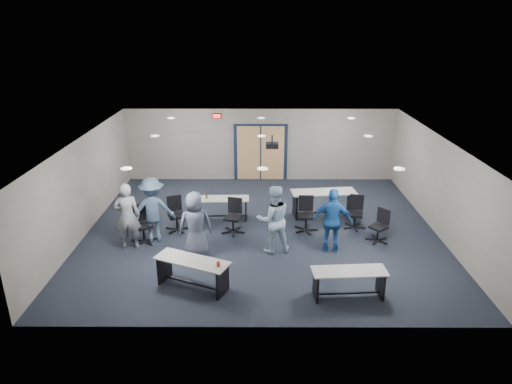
{
  "coord_description": "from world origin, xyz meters",
  "views": [
    {
      "loc": [
        -0.1,
        -12.03,
        5.73
      ],
      "look_at": [
        -0.15,
        -0.3,
        1.29
      ],
      "focal_mm": 32.0,
      "sensor_mm": 36.0,
      "label": 1
    }
  ],
  "objects_px": {
    "person_lightblue": "(274,219)",
    "chair_loose_right": "(378,226)",
    "chair_back_a": "(176,214)",
    "person_navy": "(333,221)",
    "chair_back_b": "(233,216)",
    "person_gray": "(127,216)",
    "person_plaid": "(195,225)",
    "table_front_left": "(193,269)",
    "table_back_left": "(222,205)",
    "table_front_right": "(349,279)",
    "chair_back_c": "(306,215)",
    "person_back": "(153,210)",
    "chair_back_d": "(355,213)",
    "table_back_right": "(323,199)",
    "chair_loose_left": "(143,225)"
  },
  "relations": [
    {
      "from": "table_front_left",
      "to": "table_back_left",
      "type": "height_order",
      "value": "table_back_left"
    },
    {
      "from": "table_front_left",
      "to": "person_back",
      "type": "relative_size",
      "value": 0.99
    },
    {
      "from": "table_front_right",
      "to": "table_back_left",
      "type": "relative_size",
      "value": 0.99
    },
    {
      "from": "chair_loose_right",
      "to": "person_gray",
      "type": "height_order",
      "value": "person_gray"
    },
    {
      "from": "table_back_left",
      "to": "chair_back_a",
      "type": "xyz_separation_m",
      "value": [
        -1.23,
        -0.84,
        0.04
      ]
    },
    {
      "from": "person_lightblue",
      "to": "person_navy",
      "type": "relative_size",
      "value": 1.05
    },
    {
      "from": "chair_back_d",
      "to": "person_back",
      "type": "bearing_deg",
      "value": -156.63
    },
    {
      "from": "chair_back_b",
      "to": "person_gray",
      "type": "bearing_deg",
      "value": -146.14
    },
    {
      "from": "chair_back_b",
      "to": "chair_loose_right",
      "type": "bearing_deg",
      "value": 7.38
    },
    {
      "from": "chair_back_a",
      "to": "chair_loose_left",
      "type": "distance_m",
      "value": 1.09
    },
    {
      "from": "table_back_left",
      "to": "person_lightblue",
      "type": "bearing_deg",
      "value": -56.02
    },
    {
      "from": "person_lightblue",
      "to": "chair_loose_left",
      "type": "bearing_deg",
      "value": -20.01
    },
    {
      "from": "table_back_right",
      "to": "person_back",
      "type": "relative_size",
      "value": 1.11
    },
    {
      "from": "chair_loose_right",
      "to": "chair_loose_left",
      "type": "bearing_deg",
      "value": -130.17
    },
    {
      "from": "table_back_right",
      "to": "person_plaid",
      "type": "bearing_deg",
      "value": -150.23
    },
    {
      "from": "person_plaid",
      "to": "person_back",
      "type": "distance_m",
      "value": 1.54
    },
    {
      "from": "table_front_right",
      "to": "table_back_right",
      "type": "height_order",
      "value": "table_back_right"
    },
    {
      "from": "table_back_left",
      "to": "chair_loose_right",
      "type": "height_order",
      "value": "same"
    },
    {
      "from": "person_lightblue",
      "to": "table_back_right",
      "type": "bearing_deg",
      "value": -136.49
    },
    {
      "from": "person_gray",
      "to": "person_back",
      "type": "xyz_separation_m",
      "value": [
        0.57,
        0.43,
        0.0
      ]
    },
    {
      "from": "table_back_right",
      "to": "person_gray",
      "type": "xyz_separation_m",
      "value": [
        -5.44,
        -2.15,
        0.37
      ]
    },
    {
      "from": "chair_loose_right",
      "to": "person_plaid",
      "type": "bearing_deg",
      "value": -121.14
    },
    {
      "from": "table_front_right",
      "to": "person_navy",
      "type": "xyz_separation_m",
      "value": [
        -0.05,
        2.11,
        0.42
      ]
    },
    {
      "from": "person_gray",
      "to": "chair_back_a",
      "type": "bearing_deg",
      "value": -144.33
    },
    {
      "from": "person_lightblue",
      "to": "chair_loose_right",
      "type": "bearing_deg",
      "value": 179.63
    },
    {
      "from": "person_navy",
      "to": "chair_back_d",
      "type": "bearing_deg",
      "value": -109.79
    },
    {
      "from": "chair_back_b",
      "to": "person_plaid",
      "type": "relative_size",
      "value": 0.57
    },
    {
      "from": "chair_back_c",
      "to": "person_lightblue",
      "type": "bearing_deg",
      "value": -127.83
    },
    {
      "from": "table_front_right",
      "to": "person_plaid",
      "type": "relative_size",
      "value": 0.95
    },
    {
      "from": "table_back_left",
      "to": "person_lightblue",
      "type": "height_order",
      "value": "person_lightblue"
    },
    {
      "from": "chair_back_b",
      "to": "person_gray",
      "type": "distance_m",
      "value": 2.9
    },
    {
      "from": "table_back_left",
      "to": "person_navy",
      "type": "distance_m",
      "value": 3.72
    },
    {
      "from": "chair_loose_right",
      "to": "person_back",
      "type": "height_order",
      "value": "person_back"
    },
    {
      "from": "chair_back_d",
      "to": "person_lightblue",
      "type": "bearing_deg",
      "value": -134.3
    },
    {
      "from": "table_front_right",
      "to": "chair_back_c",
      "type": "bearing_deg",
      "value": 96.39
    },
    {
      "from": "table_front_left",
      "to": "person_back",
      "type": "distance_m",
      "value": 2.78
    },
    {
      "from": "table_front_right",
      "to": "chair_loose_left",
      "type": "distance_m",
      "value": 5.74
    },
    {
      "from": "chair_back_d",
      "to": "person_gray",
      "type": "distance_m",
      "value": 6.39
    },
    {
      "from": "person_gray",
      "to": "person_back",
      "type": "relative_size",
      "value": 1.0
    },
    {
      "from": "person_navy",
      "to": "person_back",
      "type": "bearing_deg",
      "value": 4.9
    },
    {
      "from": "chair_back_d",
      "to": "chair_loose_left",
      "type": "distance_m",
      "value": 6.03
    },
    {
      "from": "chair_back_c",
      "to": "person_gray",
      "type": "relative_size",
      "value": 0.55
    },
    {
      "from": "table_front_left",
      "to": "chair_back_b",
      "type": "height_order",
      "value": "chair_back_b"
    },
    {
      "from": "chair_back_a",
      "to": "chair_back_d",
      "type": "bearing_deg",
      "value": -19.82
    },
    {
      "from": "chair_back_d",
      "to": "person_navy",
      "type": "height_order",
      "value": "person_navy"
    },
    {
      "from": "chair_back_a",
      "to": "person_navy",
      "type": "bearing_deg",
      "value": -38.29
    },
    {
      "from": "chair_back_c",
      "to": "person_navy",
      "type": "bearing_deg",
      "value": -66.05
    },
    {
      "from": "table_back_left",
      "to": "chair_back_d",
      "type": "bearing_deg",
      "value": -11.37
    },
    {
      "from": "chair_back_b",
      "to": "person_back",
      "type": "height_order",
      "value": "person_back"
    },
    {
      "from": "person_gray",
      "to": "person_lightblue",
      "type": "xyz_separation_m",
      "value": [
        3.83,
        -0.19,
        0.0
      ]
    }
  ]
}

